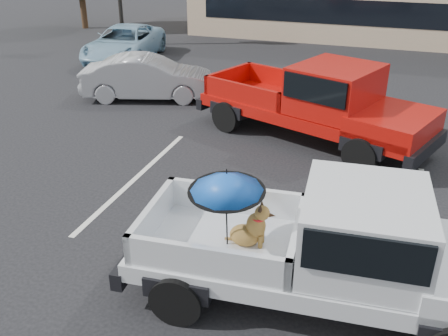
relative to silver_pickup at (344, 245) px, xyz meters
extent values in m
plane|color=black|center=(-1.75, 0.71, -1.05)|extent=(90.00, 90.00, 0.00)
cube|color=silver|center=(-4.75, 2.71, -1.05)|extent=(0.12, 5.00, 0.01)
cube|color=silver|center=(1.25, 2.71, -1.05)|extent=(0.12, 5.00, 0.01)
cube|color=black|center=(0.25, 17.73, 0.45)|extent=(18.00, 0.08, 1.10)
cylinder|color=#332114|center=(-15.75, 17.71, 0.16)|extent=(0.32, 0.32, 2.42)
cylinder|color=black|center=(-2.09, -1.07, -0.67)|extent=(0.78, 0.33, 0.76)
cylinder|color=black|center=(-2.23, 0.76, -0.67)|extent=(0.78, 0.33, 0.76)
cylinder|color=black|center=(1.37, 1.02, -0.67)|extent=(0.78, 0.33, 0.76)
cube|color=silver|center=(-0.31, -0.02, -0.38)|extent=(5.52, 2.31, 0.28)
cube|color=black|center=(-3.06, -0.22, -0.55)|extent=(0.32, 1.97, 0.28)
cube|color=silver|center=(0.24, 0.02, 0.30)|extent=(1.78, 1.96, 1.05)
cube|color=black|center=(0.24, 0.02, 0.50)|extent=(1.64, 2.04, 0.55)
cube|color=black|center=(-1.76, -0.13, -0.32)|extent=(2.43, 2.00, 0.10)
cube|color=silver|center=(-1.82, 0.74, -0.02)|extent=(2.30, 0.27, 0.50)
cube|color=silver|center=(-1.70, -0.99, -0.02)|extent=(2.30, 0.27, 0.50)
cube|color=silver|center=(-2.86, -0.21, -0.02)|extent=(0.23, 1.84, 0.50)
cube|color=silver|center=(-0.66, -0.05, -0.02)|extent=(0.23, 1.84, 0.50)
ellipsoid|color=brown|center=(-1.43, -0.05, -0.12)|extent=(0.48, 0.41, 0.31)
cylinder|color=brown|center=(-1.18, -0.11, -0.16)|extent=(0.07, 0.07, 0.23)
cylinder|color=brown|center=(-1.19, 0.04, -0.16)|extent=(0.07, 0.07, 0.23)
ellipsoid|color=brown|center=(-1.27, -0.04, 0.07)|extent=(0.31, 0.28, 0.41)
cylinder|color=red|center=(-1.25, -0.04, 0.21)|extent=(0.20, 0.20, 0.04)
sphere|color=brown|center=(-1.18, -0.04, 0.30)|extent=(0.22, 0.22, 0.22)
cone|color=black|center=(-1.06, -0.03, 0.28)|extent=(0.16, 0.12, 0.11)
cone|color=black|center=(-1.20, -0.09, 0.42)|extent=(0.08, 0.08, 0.11)
cone|color=black|center=(-1.21, 0.02, 0.42)|extent=(0.08, 0.08, 0.11)
cylinder|color=brown|center=(-1.60, -0.07, -0.21)|extent=(0.27, 0.05, 0.09)
cylinder|color=black|center=(-1.66, -0.21, 0.25)|extent=(0.02, 0.10, 1.05)
cone|color=blue|center=(-1.66, -0.21, 0.80)|extent=(1.10, 1.12, 0.36)
cylinder|color=black|center=(-1.66, -0.21, 0.96)|extent=(0.02, 0.02, 0.10)
cylinder|color=black|center=(-1.66, -0.21, 0.67)|extent=(1.10, 1.10, 0.09)
cylinder|color=black|center=(-3.73, 6.00, -0.64)|extent=(0.88, 0.58, 0.82)
cylinder|color=black|center=(-3.02, 7.86, -0.64)|extent=(0.88, 0.58, 0.82)
cylinder|color=black|center=(-0.10, 4.59, -0.64)|extent=(0.88, 0.58, 0.82)
cylinder|color=black|center=(0.62, 6.45, -0.64)|extent=(0.88, 0.58, 0.82)
cube|color=#AB0E09|center=(-1.51, 6.20, -0.33)|extent=(6.19, 4.04, 0.30)
cube|color=#AB0E09|center=(0.51, 5.42, -0.10)|extent=(2.26, 2.52, 0.50)
cube|color=black|center=(1.26, 5.13, -0.51)|extent=(0.97, 2.06, 0.32)
cube|color=black|center=(-4.28, 7.28, -0.51)|extent=(0.95, 2.05, 0.30)
cube|color=#AB0E09|center=(-0.95, 5.99, 0.41)|extent=(2.38, 2.50, 1.14)
cube|color=black|center=(-0.95, 5.99, 0.63)|extent=(2.27, 2.54, 0.59)
cube|color=black|center=(-2.97, 6.77, -0.26)|extent=(3.04, 2.76, 0.11)
cube|color=#AB0E09|center=(-2.63, 7.65, 0.06)|extent=(2.36, 1.00, 0.54)
cube|color=#AB0E09|center=(-3.31, 5.89, 0.06)|extent=(2.36, 1.00, 0.54)
cube|color=#AB0E09|center=(-4.08, 7.20, 0.06)|extent=(0.82, 1.89, 0.54)
cube|color=#AB0E09|center=(-1.86, 6.34, 0.06)|extent=(0.82, 1.89, 0.54)
imported|color=#9D9FA4|center=(-7.01, 7.87, -0.37)|extent=(4.37, 2.59, 1.36)
imported|color=#86AFC8|center=(-10.19, 12.07, -0.37)|extent=(2.97, 5.20, 1.37)
camera|label=1|loc=(0.27, -5.99, 4.01)|focal=40.00mm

